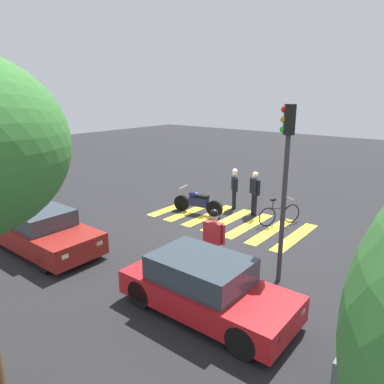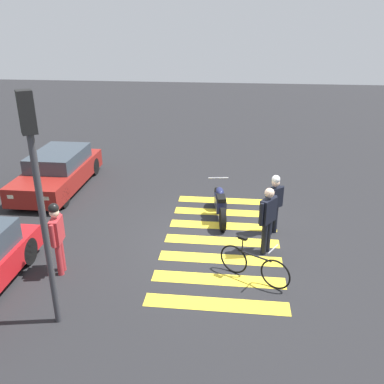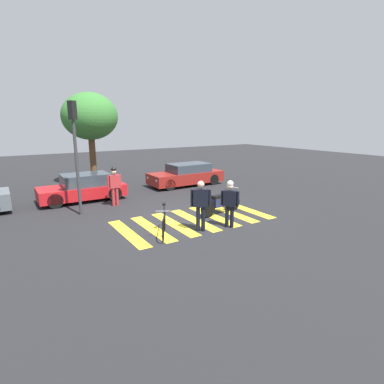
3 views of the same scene
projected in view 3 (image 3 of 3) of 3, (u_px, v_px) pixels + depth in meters
The scene contains 11 objects.
ground_plane at pixel (194, 220), 11.76m from camera, with size 60.00×60.00×0.00m, color #232326.
police_motorcycle at pixel (221, 203), 12.48m from camera, with size 2.17×0.64×1.05m.
leaning_bicycle at pixel (164, 224), 10.13m from camera, with size 0.92×1.56×1.02m.
officer_on_foot at pixel (230, 201), 10.74m from camera, with size 0.46×0.51×1.72m.
officer_by_motorcycle at pixel (201, 202), 10.36m from camera, with size 0.59×0.45×1.77m.
pedestrian_bystander at pixel (114, 183), 13.56m from camera, with size 0.67×0.26×1.78m.
crosswalk_stripes at pixel (194, 220), 11.76m from camera, with size 5.85×3.05×0.01m.
car_red_convertible at pixel (83, 188), 14.55m from camera, with size 3.92×1.70×1.29m.
car_maroon_wagon at pixel (186, 175), 18.11m from camera, with size 4.42×1.75×1.29m.
traffic_light_pole at pixel (75, 141), 11.77m from camera, with size 0.35×0.33×4.50m.
street_tree_mid at pixel (90, 117), 17.82m from camera, with size 3.22×3.22×5.41m.
Camera 3 is at (-6.09, -9.41, 3.71)m, focal length 28.36 mm.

